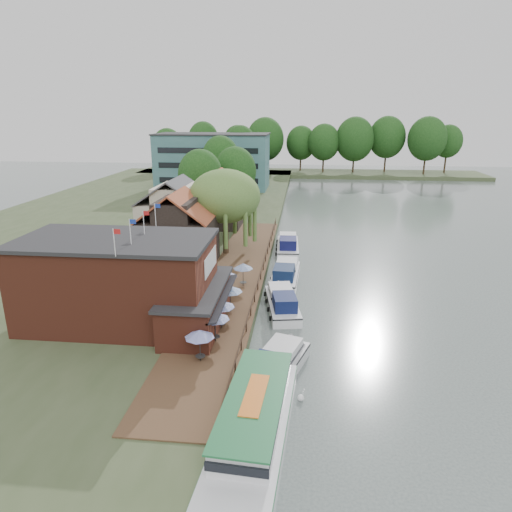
{
  "coord_description": "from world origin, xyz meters",
  "views": [
    {
      "loc": [
        -1.1,
        -34.57,
        17.81
      ],
      "look_at": [
        -6.0,
        12.0,
        3.0
      ],
      "focal_mm": 32.0,
      "sensor_mm": 36.0,
      "label": 1
    }
  ],
  "objects_px": {
    "umbrella_5": "(243,275)",
    "pub": "(142,281)",
    "cruiser_3": "(288,243)",
    "umbrella_2": "(221,314)",
    "cottage_b": "(176,210)",
    "tour_boat": "(253,424)",
    "cottage_a": "(178,229)",
    "cruiser_2": "(285,272)",
    "cottage_c": "(218,199)",
    "umbrella_3": "(230,298)",
    "swan": "(301,397)",
    "umbrella_4": "(227,283)",
    "cruiser_1": "(282,300)",
    "hotel_block": "(213,161)",
    "willow": "(225,212)",
    "umbrella_1": "(215,327)",
    "umbrella_0": "(200,345)",
    "cruiser_0": "(275,363)"
  },
  "relations": [
    {
      "from": "umbrella_5",
      "to": "cruiser_3",
      "type": "bearing_deg",
      "value": 76.2
    },
    {
      "from": "cruiser_2",
      "to": "swan",
      "type": "bearing_deg",
      "value": -82.12
    },
    {
      "from": "umbrella_2",
      "to": "cruiser_3",
      "type": "height_order",
      "value": "umbrella_2"
    },
    {
      "from": "tour_boat",
      "to": "umbrella_5",
      "type": "bearing_deg",
      "value": 102.84
    },
    {
      "from": "cruiser_2",
      "to": "cottage_c",
      "type": "bearing_deg",
      "value": 121.31
    },
    {
      "from": "umbrella_1",
      "to": "swan",
      "type": "xyz_separation_m",
      "value": [
        6.58,
        -5.29,
        -2.07
      ]
    },
    {
      "from": "willow",
      "to": "umbrella_5",
      "type": "bearing_deg",
      "value": -71.81
    },
    {
      "from": "cruiser_1",
      "to": "cruiser_3",
      "type": "relative_size",
      "value": 0.94
    },
    {
      "from": "cottage_a",
      "to": "cruiser_2",
      "type": "bearing_deg",
      "value": -7.19
    },
    {
      "from": "cottage_a",
      "to": "tour_boat",
      "type": "height_order",
      "value": "cottage_a"
    },
    {
      "from": "umbrella_2",
      "to": "cruiser_1",
      "type": "distance_m",
      "value": 7.93
    },
    {
      "from": "umbrella_5",
      "to": "pub",
      "type": "bearing_deg",
      "value": -128.53
    },
    {
      "from": "cottage_b",
      "to": "tour_boat",
      "type": "xyz_separation_m",
      "value": [
        14.52,
        -37.68,
        -3.76
      ]
    },
    {
      "from": "cruiser_1",
      "to": "cruiser_3",
      "type": "distance_m",
      "value": 19.02
    },
    {
      "from": "cottage_a",
      "to": "cottage_c",
      "type": "relative_size",
      "value": 1.01
    },
    {
      "from": "cottage_c",
      "to": "cruiser_2",
      "type": "bearing_deg",
      "value": -61.42
    },
    {
      "from": "cruiser_2",
      "to": "cruiser_3",
      "type": "xyz_separation_m",
      "value": [
        -0.16,
        11.35,
        0.02
      ]
    },
    {
      "from": "cottage_b",
      "to": "umbrella_5",
      "type": "height_order",
      "value": "cottage_b"
    },
    {
      "from": "cruiser_3",
      "to": "cottage_a",
      "type": "bearing_deg",
      "value": -143.14
    },
    {
      "from": "pub",
      "to": "willow",
      "type": "relative_size",
      "value": 1.92
    },
    {
      "from": "cottage_c",
      "to": "umbrella_3",
      "type": "relative_size",
      "value": 3.58
    },
    {
      "from": "umbrella_0",
      "to": "umbrella_5",
      "type": "distance_m",
      "value": 14.75
    },
    {
      "from": "swan",
      "to": "umbrella_4",
      "type": "bearing_deg",
      "value": 116.38
    },
    {
      "from": "willow",
      "to": "umbrella_1",
      "type": "bearing_deg",
      "value": -82.38
    },
    {
      "from": "umbrella_0",
      "to": "umbrella_4",
      "type": "relative_size",
      "value": 1.0
    },
    {
      "from": "umbrella_0",
      "to": "cruiser_1",
      "type": "bearing_deg",
      "value": 65.8
    },
    {
      "from": "hotel_block",
      "to": "cruiser_0",
      "type": "bearing_deg",
      "value": -75.86
    },
    {
      "from": "cottage_b",
      "to": "umbrella_5",
      "type": "distance_m",
      "value": 19.75
    },
    {
      "from": "umbrella_1",
      "to": "umbrella_4",
      "type": "distance_m",
      "value": 9.39
    },
    {
      "from": "cottage_a",
      "to": "umbrella_4",
      "type": "height_order",
      "value": "cottage_a"
    },
    {
      "from": "cottage_b",
      "to": "cruiser_2",
      "type": "distance_m",
      "value": 19.51
    },
    {
      "from": "cottage_a",
      "to": "cruiser_3",
      "type": "relative_size",
      "value": 0.88
    },
    {
      "from": "umbrella_4",
      "to": "cruiser_0",
      "type": "height_order",
      "value": "umbrella_4"
    },
    {
      "from": "cruiser_3",
      "to": "tour_boat",
      "type": "distance_m",
      "value": 37.5
    },
    {
      "from": "umbrella_2",
      "to": "cottage_c",
      "type": "bearing_deg",
      "value": 100.81
    },
    {
      "from": "cottage_a",
      "to": "umbrella_3",
      "type": "bearing_deg",
      "value": -57.41
    },
    {
      "from": "umbrella_5",
      "to": "cruiser_0",
      "type": "bearing_deg",
      "value": -74.02
    },
    {
      "from": "cruiser_1",
      "to": "swan",
      "type": "relative_size",
      "value": 20.86
    },
    {
      "from": "cottage_b",
      "to": "umbrella_1",
      "type": "distance_m",
      "value": 29.88
    },
    {
      "from": "pub",
      "to": "cottage_b",
      "type": "distance_m",
      "value": 25.33
    },
    {
      "from": "cottage_b",
      "to": "tour_boat",
      "type": "height_order",
      "value": "cottage_b"
    },
    {
      "from": "umbrella_1",
      "to": "cruiser_2",
      "type": "xyz_separation_m",
      "value": [
        4.64,
        16.26,
        -1.13
      ]
    },
    {
      "from": "cottage_a",
      "to": "umbrella_4",
      "type": "xyz_separation_m",
      "value": [
        6.86,
        -8.43,
        -2.96
      ]
    },
    {
      "from": "hotel_block",
      "to": "tour_boat",
      "type": "bearing_deg",
      "value": -77.52
    },
    {
      "from": "cottage_c",
      "to": "umbrella_3",
      "type": "xyz_separation_m",
      "value": [
        6.82,
        -31.23,
        -2.96
      ]
    },
    {
      "from": "willow",
      "to": "cruiser_2",
      "type": "xyz_separation_m",
      "value": [
        7.69,
        -6.54,
        -5.05
      ]
    },
    {
      "from": "cottage_b",
      "to": "umbrella_3",
      "type": "relative_size",
      "value": 4.04
    },
    {
      "from": "hotel_block",
      "to": "cottage_b",
      "type": "relative_size",
      "value": 2.65
    },
    {
      "from": "swan",
      "to": "cottage_a",
      "type": "bearing_deg",
      "value": 121.47
    },
    {
      "from": "cruiser_0",
      "to": "tour_boat",
      "type": "distance_m",
      "value": 7.12
    }
  ]
}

